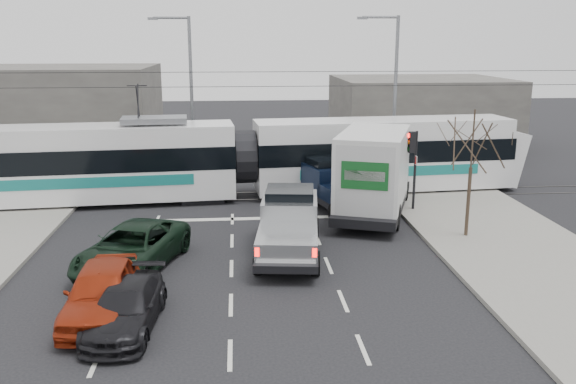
{
  "coord_description": "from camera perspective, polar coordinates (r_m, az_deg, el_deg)",
  "views": [
    {
      "loc": [
        -1.4,
        -19.95,
        7.73
      ],
      "look_at": [
        0.57,
        3.57,
        1.8
      ],
      "focal_mm": 38.0,
      "sensor_mm": 36.0,
      "label": 1
    }
  ],
  "objects": [
    {
      "name": "silver_pickup",
      "position": [
        22.64,
        0.11,
        -2.9
      ],
      "size": [
        2.81,
        6.35,
        2.23
      ],
      "rotation": [
        0.0,
        0.0,
        -0.12
      ],
      "color": "black",
      "rests_on": "ground"
    },
    {
      "name": "ground",
      "position": [
        21.44,
        -0.73,
        -7.03
      ],
      "size": [
        120.0,
        120.0,
        0.0
      ],
      "primitive_type": "plane",
      "color": "black",
      "rests_on": "ground"
    },
    {
      "name": "tram",
      "position": [
        30.34,
        -4.18,
        3.17
      ],
      "size": [
        27.66,
        5.09,
        5.62
      ],
      "rotation": [
        0.0,
        0.0,
        0.08
      ],
      "color": "white",
      "rests_on": "ground"
    },
    {
      "name": "navy_pickup",
      "position": [
        28.42,
        4.32,
        0.63
      ],
      "size": [
        3.43,
        5.76,
        2.28
      ],
      "rotation": [
        0.0,
        0.0,
        0.29
      ],
      "color": "black",
      "rests_on": "ground"
    },
    {
      "name": "traffic_signal",
      "position": [
        28.04,
        11.62,
        3.56
      ],
      "size": [
        0.44,
        0.44,
        3.6
      ],
      "color": "black",
      "rests_on": "ground"
    },
    {
      "name": "catenary",
      "position": [
        30.23,
        -2.11,
        6.78
      ],
      "size": [
        60.0,
        0.2,
        7.0
      ],
      "color": "black",
      "rests_on": "ground"
    },
    {
      "name": "bare_tree",
      "position": [
        24.5,
        16.88,
        4.25
      ],
      "size": [
        2.4,
        2.4,
        5.0
      ],
      "color": "#47382B",
      "rests_on": "ground"
    },
    {
      "name": "sidewalk_right",
      "position": [
        23.76,
        21.58,
        -5.72
      ],
      "size": [
        6.0,
        60.0,
        0.15
      ],
      "primitive_type": "cube",
      "color": "gray",
      "rests_on": "ground"
    },
    {
      "name": "dark_car",
      "position": [
        17.51,
        -14.93,
        -10.39
      ],
      "size": [
        2.01,
        4.32,
        1.22
      ],
      "primitive_type": "imported",
      "rotation": [
        0.0,
        0.0,
        -0.07
      ],
      "color": "black",
      "rests_on": "ground"
    },
    {
      "name": "building_left",
      "position": [
        44.05,
        -21.55,
        6.96
      ],
      "size": [
        14.0,
        10.0,
        6.0
      ],
      "primitive_type": "cube",
      "color": "slate",
      "rests_on": "ground"
    },
    {
      "name": "red_car",
      "position": [
        18.3,
        -16.98,
        -8.87
      ],
      "size": [
        1.85,
        4.58,
        1.56
      ],
      "primitive_type": "imported",
      "rotation": [
        0.0,
        0.0,
        0.0
      ],
      "color": "maroon",
      "rests_on": "ground"
    },
    {
      "name": "rails",
      "position": [
        30.96,
        -2.05,
        -0.35
      ],
      "size": [
        60.0,
        1.6,
        0.03
      ],
      "primitive_type": "cube",
      "color": "#33302D",
      "rests_on": "ground"
    },
    {
      "name": "street_lamp_near",
      "position": [
        35.15,
        9.72,
        9.63
      ],
      "size": [
        2.38,
        0.25,
        9.0
      ],
      "color": "slate",
      "rests_on": "ground"
    },
    {
      "name": "building_right",
      "position": [
        46.24,
        12.19,
        7.29
      ],
      "size": [
        12.0,
        10.0,
        5.0
      ],
      "primitive_type": "cube",
      "color": "slate",
      "rests_on": "ground"
    },
    {
      "name": "box_truck",
      "position": [
        27.49,
        8.11,
        1.76
      ],
      "size": [
        5.14,
        8.22,
        3.89
      ],
      "rotation": [
        0.0,
        0.0,
        -0.35
      ],
      "color": "black",
      "rests_on": "ground"
    },
    {
      "name": "green_car",
      "position": [
        21.75,
        -14.36,
        -5.07
      ],
      "size": [
        3.95,
        5.89,
        1.5
      ],
      "primitive_type": "imported",
      "rotation": [
        0.0,
        0.0,
        -0.29
      ],
      "color": "black",
      "rests_on": "ground"
    },
    {
      "name": "street_lamp_far",
      "position": [
        36.15,
        -9.33,
        9.77
      ],
      "size": [
        2.38,
        0.25,
        9.0
      ],
      "color": "slate",
      "rests_on": "ground"
    }
  ]
}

